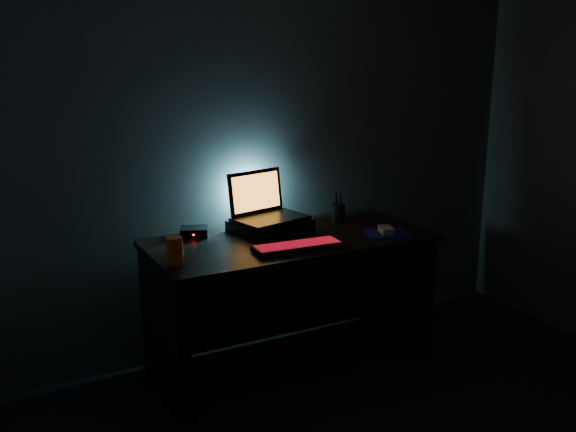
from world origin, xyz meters
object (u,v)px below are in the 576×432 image
Objects in this scene: keyboard at (298,246)px; mouse at (386,230)px; laptop at (264,208)px; pen_cup at (338,213)px; juice_glass at (175,251)px; router at (194,232)px.

mouse is (0.56, 0.02, 0.01)m from keyboard.
pen_cup is (0.43, -0.08, -0.07)m from laptop.
laptop is 0.43m from keyboard.
juice_glass is (-1.07, -0.28, 0.01)m from pen_cup.
router is (0.24, 0.40, -0.04)m from juice_glass.
laptop is at bearing 163.18° from mouse.
keyboard is at bearing -105.23° from laptop.
router is at bearing 174.42° from mouse.
juice_glass is (-0.62, 0.05, 0.05)m from keyboard.
juice_glass is at bearing -97.94° from router.
pen_cup is (-0.11, 0.32, 0.03)m from mouse.
keyboard is 0.56m from mouse.
pen_cup is 0.83× the size of juice_glass.
mouse is at bearing 5.67° from keyboard.
router is at bearing 133.82° from keyboard.
pen_cup is 0.84m from router.
keyboard is at bearing -158.77° from mouse.
pen_cup is at bearing 128.15° from mouse.
mouse is 1.04m from router.
keyboard is 0.56m from pen_cup.
router is (-0.38, 0.45, 0.01)m from keyboard.
laptop is 0.73m from juice_glass.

